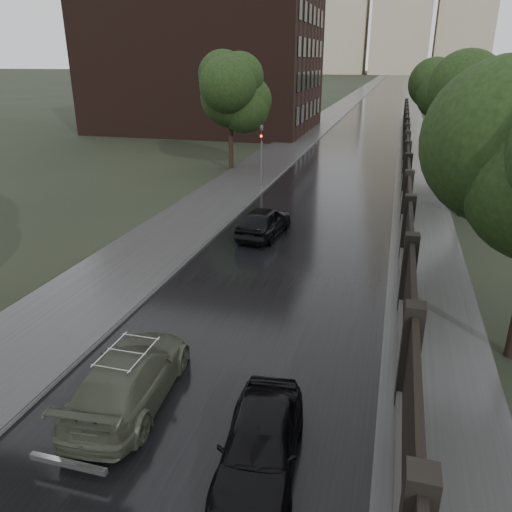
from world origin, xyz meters
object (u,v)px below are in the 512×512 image
object	(u,v)px
tree_right_b	(476,120)
tree_left_far	(230,97)
hatchback_left	(264,221)
traffic_light	(262,151)
volga_sedan	(130,377)
car_right_near	(260,443)
tree_right_c	(448,96)

from	to	relation	value
tree_right_b	tree_left_far	bearing A→B (deg)	152.70
hatchback_left	traffic_light	bearing A→B (deg)	-68.81
volga_sedan	car_right_near	size ratio (longest dim) A/B	1.21
tree_right_b	volga_sedan	world-z (taller)	tree_right_b
volga_sedan	car_right_near	world-z (taller)	volga_sedan
traffic_light	car_right_near	world-z (taller)	traffic_light
tree_right_c	hatchback_left	xyz separation A→B (m)	(-9.30, -23.89, -4.25)
volga_sedan	tree_right_c	bearing A→B (deg)	-109.58
tree_right_b	car_right_near	bearing A→B (deg)	-105.99
tree_left_far	volga_sedan	distance (m)	27.72
tree_right_c	hatchback_left	size ratio (longest dim) A/B	1.71
tree_left_far	tree_right_b	bearing A→B (deg)	-27.30
tree_left_far	tree_right_c	xyz separation A→B (m)	(15.50, 10.00, -0.29)
traffic_light	volga_sedan	world-z (taller)	traffic_light
tree_right_c	car_right_near	size ratio (longest dim) A/B	1.83
traffic_light	volga_sedan	xyz separation A→B (m)	(2.50, -21.63, -1.73)
tree_right_b	car_right_near	size ratio (longest dim) A/B	1.83
tree_left_far	tree_right_b	xyz separation A→B (m)	(15.50, -8.00, -0.29)
tree_left_far	tree_right_b	size ratio (longest dim) A/B	1.05
tree_right_c	volga_sedan	distance (m)	38.03
tree_left_far	tree_right_c	size ratio (longest dim) A/B	1.05
volga_sedan	car_right_near	bearing A→B (deg)	155.13
tree_left_far	traffic_light	world-z (taller)	tree_left_far
volga_sedan	traffic_light	bearing A→B (deg)	-88.74
tree_right_b	car_right_near	xyz separation A→B (m)	(-5.71, -19.91, -4.30)
traffic_light	tree_right_b	bearing A→B (deg)	-14.24
traffic_light	hatchback_left	xyz separation A→B (m)	(2.50, -8.89, -1.70)
tree_right_b	tree_right_c	size ratio (longest dim) A/B	1.00
hatchback_left	car_right_near	bearing A→B (deg)	109.87
traffic_light	hatchback_left	world-z (taller)	traffic_light
tree_left_far	tree_right_c	distance (m)	18.45
volga_sedan	hatchback_left	size ratio (longest dim) A/B	1.12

